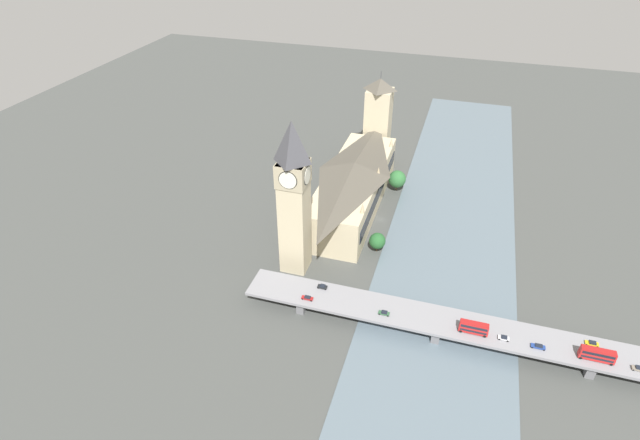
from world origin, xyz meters
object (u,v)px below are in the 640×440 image
(clock_tower, at_px, (294,196))
(car_northbound_mid, at_px, (592,343))
(car_southbound_tail, at_px, (307,298))
(car_southbound_mid, at_px, (538,346))
(car_southbound_lead, at_px, (638,368))
(victoria_tower, at_px, (378,120))
(road_bridge, at_px, (438,322))
(double_decker_bus_lead, at_px, (474,327))
(car_southbound_extra, at_px, (384,313))
(car_northbound_tail, at_px, (504,338))
(parliament_hall, at_px, (354,185))
(car_northbound_lead, at_px, (322,287))
(double_decker_bus_mid, at_px, (597,354))

(clock_tower, bearing_deg, car_northbound_mid, 171.35)
(car_southbound_tail, bearing_deg, car_southbound_mid, -179.74)
(clock_tower, bearing_deg, car_southbound_lead, 169.02)
(victoria_tower, xyz_separation_m, road_bridge, (-51.76, 134.44, -19.82))
(double_decker_bus_lead, bearing_deg, car_southbound_extra, 0.49)
(car_northbound_mid, xyz_separation_m, car_northbound_tail, (29.74, 6.51, 0.02))
(parliament_hall, relative_size, car_northbound_tail, 23.85)
(road_bridge, distance_m, car_southbound_tail, 50.36)
(car_northbound_lead, bearing_deg, car_southbound_lead, 176.00)
(victoria_tower, distance_m, car_northbound_lead, 131.78)
(car_southbound_extra, bearing_deg, car_northbound_tail, -179.62)
(victoria_tower, xyz_separation_m, car_southbound_tail, (-1.59, 138.40, -17.96))
(clock_tower, distance_m, double_decker_bus_mid, 122.78)
(double_decker_bus_lead, height_order, car_southbound_extra, double_decker_bus_lead)
(car_northbound_tail, relative_size, car_southbound_lead, 1.02)
(car_southbound_lead, bearing_deg, double_decker_bus_lead, -0.98)
(clock_tower, xyz_separation_m, car_southbound_mid, (-98.64, 24.91, -29.56))
(car_northbound_tail, distance_m, car_southbound_lead, 42.96)
(car_northbound_mid, xyz_separation_m, car_southbound_extra, (72.89, 6.80, 0.03))
(double_decker_bus_mid, bearing_deg, road_bridge, -3.65)
(clock_tower, xyz_separation_m, car_northbound_lead, (-17.47, 17.35, -29.53))
(victoria_tower, bearing_deg, road_bridge, 111.06)
(double_decker_bus_mid, bearing_deg, car_southbound_lead, 177.86)
(car_southbound_extra, bearing_deg, double_decker_bus_lead, -179.51)
(car_northbound_mid, distance_m, car_southbound_tail, 103.39)
(road_bridge, relative_size, double_decker_bus_mid, 13.27)
(car_northbound_lead, xyz_separation_m, car_southbound_extra, (-26.49, 7.23, -0.04))
(parliament_hall, xyz_separation_m, victoria_tower, (0.06, -57.39, 12.27))
(car_northbound_mid, bearing_deg, double_decker_bus_mid, 91.70)
(parliament_hall, distance_m, car_southbound_extra, 86.53)
(parliament_hall, relative_size, clock_tower, 1.34)
(parliament_hall, relative_size, car_northbound_lead, 23.71)
(car_northbound_lead, distance_m, car_southbound_lead, 112.87)
(clock_tower, relative_size, double_decker_bus_lead, 6.71)
(car_southbound_tail, distance_m, car_southbound_extra, 30.24)
(victoria_tower, distance_m, double_decker_bus_mid, 173.96)
(clock_tower, distance_m, car_southbound_mid, 105.95)
(car_northbound_tail, relative_size, car_southbound_tail, 0.84)
(double_decker_bus_lead, relative_size, car_northbound_tail, 2.66)
(car_northbound_tail, height_order, car_southbound_lead, car_southbound_lead)
(road_bridge, relative_size, car_northbound_mid, 34.01)
(double_decker_bus_lead, height_order, double_decker_bus_mid, double_decker_bus_mid)
(clock_tower, height_order, road_bridge, clock_tower)
(victoria_tower, height_order, road_bridge, victoria_tower)
(car_northbound_mid, bearing_deg, car_southbound_tail, 4.17)
(car_southbound_extra, bearing_deg, car_northbound_mid, -174.67)
(victoria_tower, bearing_deg, clock_tower, 83.87)
(clock_tower, distance_m, car_southbound_lead, 135.74)
(road_bridge, distance_m, car_northbound_mid, 53.10)
(car_northbound_lead, bearing_deg, car_southbound_tail, 64.85)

